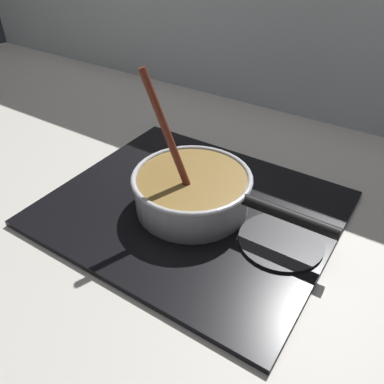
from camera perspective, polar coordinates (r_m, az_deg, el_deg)
ground at (r=0.79m, az=-18.55°, el=-9.13°), size 2.40×1.60×0.04m
backsplash_wall at (r=1.22m, az=9.50°, el=24.44°), size 2.40×0.02×0.55m
hob_plate at (r=0.82m, az=0.00°, el=-2.34°), size 0.56×0.48×0.01m
burner_ring at (r=0.81m, az=0.00°, el=-1.79°), size 0.18×0.18×0.01m
spare_burner at (r=0.75m, az=12.59°, el=-6.82°), size 0.16×0.16×0.01m
cooking_pan at (r=0.79m, az=0.11°, el=0.29°), size 0.41×0.24×0.29m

